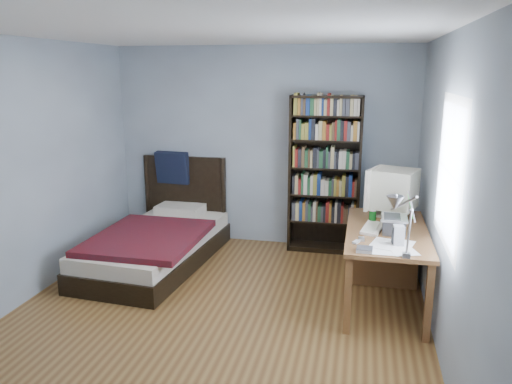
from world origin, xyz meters
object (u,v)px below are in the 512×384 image
Objects in this scene: laptop at (396,222)px; keyboard at (372,228)px; desk_lamp at (397,209)px; crt_monitor at (392,189)px; speaker at (398,236)px; bed at (159,241)px; soda_can at (372,217)px; desk at (384,247)px; bookshelf at (325,175)px.

laptop is 0.23m from keyboard.
desk_lamp reaches higher than keyboard.
crt_monitor is 1.58m from desk_lamp.
bed is at bearing 153.88° from speaker.
bed is at bearing 179.05° from crt_monitor.
speaker is at bearing -51.61° from keyboard.
speaker is at bearing -89.69° from laptop.
desk is at bearing 56.52° from soda_can.
bookshelf is (-0.75, 0.85, -0.05)m from crt_monitor.
soda_can is 0.06× the size of bed.
desk_lamp is at bearing -83.81° from soda_can.
desk is 0.92m from speaker.
speaker is (0.02, -0.91, -0.19)m from crt_monitor.
desk_lamp is 3.49× the size of speaker.
desk_lamp is 1.17m from keyboard.
keyboard is (-0.14, 1.06, -0.48)m from desk_lamp.
bed reaches higher than speaker.
desk_lamp reaches higher than crt_monitor.
soda_can is (-0.14, -0.21, 0.38)m from desk.
laptop is at bearing 84.13° from speaker.
crt_monitor is 0.90× the size of desk_lamp.
speaker reaches higher than soda_can.
speaker is at bearing -71.20° from soda_can.
speaker reaches higher than keyboard.
soda_can is (-0.00, 0.21, 0.05)m from keyboard.
crt_monitor is 3.15× the size of speaker.
laptop is 1.62m from bookshelf.
crt_monitor is at bearing 59.58° from desk.
bookshelf is at bearing 126.82° from desk.
crt_monitor is 2.71m from bed.
crt_monitor is 0.59m from laptop.
crt_monitor is 0.41m from soda_can.
soda_can is at bearing -123.48° from desk.
bed reaches higher than desk.
bookshelf reaches higher than desk.
desk_lamp is 1.35m from soda_can.
bookshelf is at bearing 23.64° from bed.
soda_can is (-0.14, 1.27, -0.44)m from desk_lamp.
speaker is at bearing -19.94° from bed.
desk_lamp reaches higher than bed.
crt_monitor is 0.29× the size of bookshelf.
desk_lamp reaches higher than desk.
laptop reaches higher than desk.
crt_monitor is at bearing 92.17° from laptop.
desk_lamp is 4.94× the size of soda_can.
desk_lamp is at bearing -73.82° from bookshelf.
laptop is at bearing 86.00° from desk_lamp.
desk is 3.97× the size of laptop.
desk is at bearing 90.01° from desk_lamp.
speaker is 1.93m from bookshelf.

